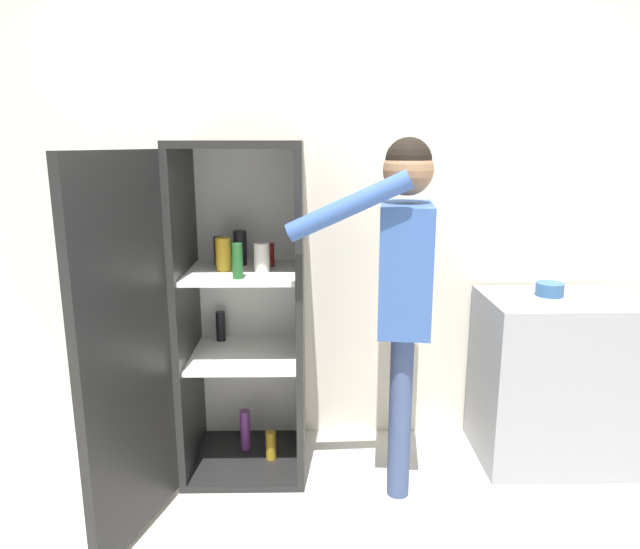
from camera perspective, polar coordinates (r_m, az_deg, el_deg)
ground_plane at (r=2.74m, az=0.11°, el=-24.86°), size 12.00×12.00×0.00m
wall_back at (r=3.17m, az=-0.19°, el=5.62°), size 7.00×0.06×2.55m
refrigerator at (r=2.87m, az=-9.75°, el=-4.11°), size 0.83×1.19×1.69m
person at (r=2.67m, az=8.27°, el=0.25°), size 0.69×0.55×1.71m
counter at (r=3.34m, az=22.29°, el=-9.66°), size 0.77×0.55×0.90m
bowl at (r=3.21m, az=21.98°, el=-1.37°), size 0.14×0.14×0.07m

